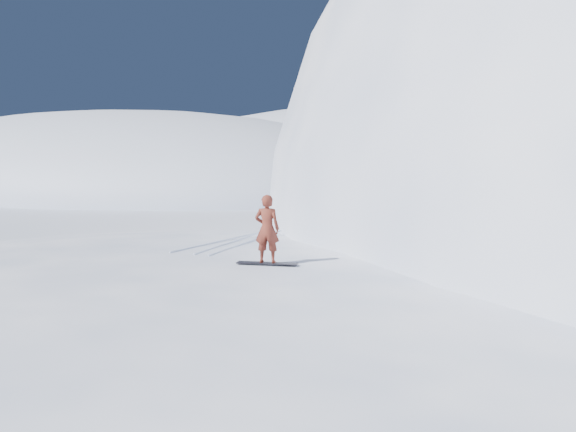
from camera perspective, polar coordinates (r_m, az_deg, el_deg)
name	(u,v)px	position (r m, az deg, el deg)	size (l,w,h in m)	color
ground	(131,358)	(15.01, -15.66, -13.73)	(400.00, 400.00, 0.00)	white
near_ridge	(234,333)	(16.51, -5.46, -11.78)	(36.00, 28.00, 4.80)	white
far_ridge_a	(104,191)	(106.50, -18.19, 2.41)	(120.00, 70.00, 28.00)	white
far_ridge_c	(367,185)	(129.96, 8.06, 3.09)	(140.00, 90.00, 36.00)	white
wind_bumps	(173,333)	(16.82, -11.65, -11.56)	(16.00, 14.40, 1.00)	white
snowboard	(267,263)	(13.85, -2.13, -4.81)	(1.52, 0.28, 0.03)	black
snowboarder	(267,229)	(13.73, -2.14, -1.31)	(0.61, 0.40, 1.68)	maroon
vapor_plume	(87,200)	(80.50, -19.73, 1.52)	(10.95, 8.76, 7.66)	white
board_tracks	(238,240)	(18.13, -5.05, -2.41)	(1.90, 5.99, 0.04)	silver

